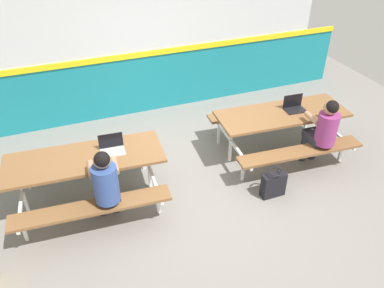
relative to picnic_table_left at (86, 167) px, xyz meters
The scene contains 9 objects.
ground_plane 1.63m from the picnic_table_left, ahead, with size 10.00×10.00×0.02m, color gray.
accent_backdrop 2.80m from the picnic_table_left, 56.16° to the left, with size 8.00×0.14×2.60m.
picnic_table_left is the anchor object (origin of this frame).
picnic_table_right 3.03m from the picnic_table_left, ahead, with size 2.08×1.68×0.74m.
student_nearer 0.61m from the picnic_table_left, 73.61° to the right, with size 0.38×0.53×1.21m.
student_further 3.40m from the picnic_table_left, ahead, with size 0.38×0.53×1.21m.
laptop_silver 0.43m from the picnic_table_left, ahead, with size 0.33×0.24×0.22m.
laptop_dark 3.26m from the picnic_table_left, ahead, with size 0.33×0.24×0.22m.
tote_bag_bright 2.56m from the picnic_table_left, 18.67° to the right, with size 0.34×0.21×0.43m.
Camera 1 is at (-1.67, -4.13, 3.68)m, focal length 36.21 mm.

